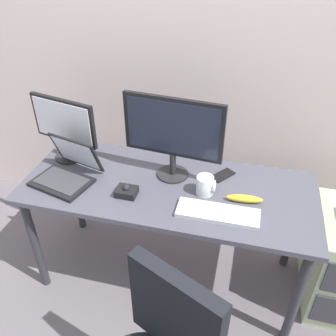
{
  "coord_description": "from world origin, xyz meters",
  "views": [
    {
      "loc": [
        0.39,
        -1.52,
        1.94
      ],
      "look_at": [
        0.0,
        0.0,
        0.85
      ],
      "focal_mm": 38.32,
      "sensor_mm": 36.0,
      "label": 1
    }
  ],
  "objects_px": {
    "coffee_mug": "(205,185)",
    "cell_phone": "(223,175)",
    "monitor_side": "(64,125)",
    "monitor_main": "(173,132)",
    "banana": "(244,199)",
    "keyboard": "(218,213)",
    "trackball_mouse": "(127,191)",
    "laptop": "(67,171)"
  },
  "relations": [
    {
      "from": "monitor_main",
      "to": "cell_phone",
      "type": "bearing_deg",
      "value": 12.58
    },
    {
      "from": "laptop",
      "to": "coffee_mug",
      "type": "bearing_deg",
      "value": 4.57
    },
    {
      "from": "laptop",
      "to": "coffee_mug",
      "type": "height_order",
      "value": "laptop"
    },
    {
      "from": "monitor_main",
      "to": "banana",
      "type": "xyz_separation_m",
      "value": [
        0.41,
        -0.14,
        -0.26
      ]
    },
    {
      "from": "laptop",
      "to": "cell_phone",
      "type": "bearing_deg",
      "value": 15.99
    },
    {
      "from": "laptop",
      "to": "cell_phone",
      "type": "xyz_separation_m",
      "value": [
        0.84,
        0.24,
        -0.05
      ]
    },
    {
      "from": "monitor_main",
      "to": "laptop",
      "type": "xyz_separation_m",
      "value": [
        -0.57,
        -0.18,
        -0.23
      ]
    },
    {
      "from": "laptop",
      "to": "banana",
      "type": "bearing_deg",
      "value": 2.44
    },
    {
      "from": "coffee_mug",
      "to": "cell_phone",
      "type": "xyz_separation_m",
      "value": [
        0.07,
        0.18,
        -0.05
      ]
    },
    {
      "from": "monitor_main",
      "to": "keyboard",
      "type": "xyz_separation_m",
      "value": [
        0.3,
        -0.27,
        -0.27
      ]
    },
    {
      "from": "coffee_mug",
      "to": "banana",
      "type": "distance_m",
      "value": 0.21
    },
    {
      "from": "laptop",
      "to": "monitor_main",
      "type": "bearing_deg",
      "value": 17.63
    },
    {
      "from": "monitor_main",
      "to": "keyboard",
      "type": "distance_m",
      "value": 0.48
    },
    {
      "from": "keyboard",
      "to": "banana",
      "type": "distance_m",
      "value": 0.18
    },
    {
      "from": "monitor_main",
      "to": "banana",
      "type": "bearing_deg",
      "value": -18.42
    },
    {
      "from": "monitor_side",
      "to": "cell_phone",
      "type": "bearing_deg",
      "value": 2.2
    },
    {
      "from": "trackball_mouse",
      "to": "cell_phone",
      "type": "distance_m",
      "value": 0.56
    },
    {
      "from": "trackball_mouse",
      "to": "keyboard",
      "type": "bearing_deg",
      "value": -4.41
    },
    {
      "from": "trackball_mouse",
      "to": "coffee_mug",
      "type": "height_order",
      "value": "coffee_mug"
    },
    {
      "from": "cell_phone",
      "to": "laptop",
      "type": "bearing_deg",
      "value": -127.3
    },
    {
      "from": "monitor_main",
      "to": "monitor_side",
      "type": "bearing_deg",
      "value": 177.74
    },
    {
      "from": "coffee_mug",
      "to": "trackball_mouse",
      "type": "bearing_deg",
      "value": -163.81
    },
    {
      "from": "coffee_mug",
      "to": "banana",
      "type": "height_order",
      "value": "coffee_mug"
    },
    {
      "from": "monitor_main",
      "to": "laptop",
      "type": "relative_size",
      "value": 1.47
    },
    {
      "from": "monitor_main",
      "to": "monitor_side",
      "type": "xyz_separation_m",
      "value": [
        -0.66,
        0.03,
        -0.06
      ]
    },
    {
      "from": "keyboard",
      "to": "banana",
      "type": "bearing_deg",
      "value": 48.46
    },
    {
      "from": "monitor_side",
      "to": "banana",
      "type": "distance_m",
      "value": 1.1
    },
    {
      "from": "trackball_mouse",
      "to": "cell_phone",
      "type": "relative_size",
      "value": 0.77
    },
    {
      "from": "keyboard",
      "to": "coffee_mug",
      "type": "height_order",
      "value": "coffee_mug"
    },
    {
      "from": "monitor_side",
      "to": "coffee_mug",
      "type": "bearing_deg",
      "value": -9.47
    },
    {
      "from": "monitor_side",
      "to": "coffee_mug",
      "type": "height_order",
      "value": "monitor_side"
    },
    {
      "from": "laptop",
      "to": "monitor_side",
      "type": "bearing_deg",
      "value": 114.67
    },
    {
      "from": "trackball_mouse",
      "to": "coffee_mug",
      "type": "xyz_separation_m",
      "value": [
        0.4,
        0.12,
        0.03
      ]
    },
    {
      "from": "monitor_side",
      "to": "laptop",
      "type": "height_order",
      "value": "monitor_side"
    },
    {
      "from": "trackball_mouse",
      "to": "cell_phone",
      "type": "xyz_separation_m",
      "value": [
        0.48,
        0.3,
        -0.02
      ]
    },
    {
      "from": "laptop",
      "to": "coffee_mug",
      "type": "xyz_separation_m",
      "value": [
        0.77,
        0.06,
        0.0
      ]
    },
    {
      "from": "keyboard",
      "to": "monitor_side",
      "type": "bearing_deg",
      "value": 162.63
    },
    {
      "from": "banana",
      "to": "trackball_mouse",
      "type": "bearing_deg",
      "value": -171.01
    },
    {
      "from": "cell_phone",
      "to": "keyboard",
      "type": "bearing_deg",
      "value": -50.49
    },
    {
      "from": "keyboard",
      "to": "trackball_mouse",
      "type": "distance_m",
      "value": 0.49
    },
    {
      "from": "monitor_side",
      "to": "laptop",
      "type": "relative_size",
      "value": 1.14
    },
    {
      "from": "monitor_main",
      "to": "banana",
      "type": "height_order",
      "value": "monitor_main"
    }
  ]
}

